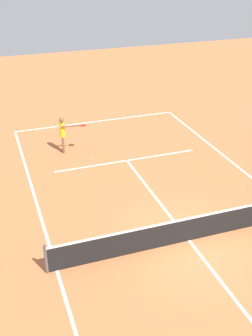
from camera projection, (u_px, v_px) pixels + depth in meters
ground_plane at (189, 240)px, 14.60m from camera, size 60.00×60.00×0.00m
court_lines at (189, 240)px, 14.60m from camera, size 9.32×23.63×0.01m
tennis_net at (190, 229)px, 14.37m from camera, size 9.92×0.10×1.07m
player_serving at (63, 132)px, 20.30m from camera, size 1.27×0.78×1.81m
tennis_ball at (91, 160)px, 20.00m from camera, size 0.07×0.07×0.07m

